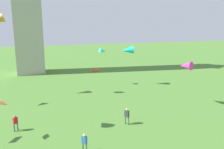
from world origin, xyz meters
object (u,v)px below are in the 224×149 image
Objects in this scene: kite_flying_2 at (95,71)px; person_1 at (15,122)px; person_2 at (127,115)px; kite_flying_3 at (103,51)px; person_0 at (84,142)px; kite_flying_6 at (0,103)px; kite_flying_5 at (128,50)px; kite_flying_4 at (186,66)px.

person_1 is at bearing -129.61° from kite_flying_2.
kite_flying_3 is at bearing -43.42° from person_2.
person_2 is (5.60, 3.90, 0.10)m from person_0.
person_0 is at bearing -62.60° from kite_flying_6.
kite_flying_6 reaches higher than person_1.
kite_flying_3 is at bearing -94.90° from kite_flying_5.
kite_flying_4 reaches higher than kite_flying_6.
kite_flying_5 reaches higher than kite_flying_3.
person_2 is at bearing 159.42° from kite_flying_3.
kite_flying_4 is 22.27m from kite_flying_6.
person_2 is 1.21× the size of kite_flying_2.
kite_flying_3 reaches higher than person_2.
kite_flying_6 is (-1.03, -1.76, 2.76)m from person_1.
kite_flying_4 is 0.82× the size of kite_flying_5.
kite_flying_4 is at bearing 71.93° from person_0.
kite_flying_5 reaches higher than kite_flying_4.
person_1 is 3.43m from kite_flying_6.
kite_flying_4 is 12.32m from kite_flying_5.
person_2 is 1.52× the size of kite_flying_6.
person_1 is 1.12× the size of kite_flying_2.
kite_flying_2 is at bearing -34.16° from person_2.
kite_flying_5 is (6.70, 2.94, 2.63)m from kite_flying_2.
person_2 is 12.58m from kite_flying_6.
person_0 is 17.52m from kite_flying_4.
person_1 is at bearing 178.96° from person_0.
kite_flying_2 reaches higher than person_0.
kite_flying_4 is at bearing 31.91° from kite_flying_5.
kite_flying_4 is at bearing -32.59° from person_1.
person_0 is at bearing 90.50° from person_2.
person_2 is at bearing -46.94° from person_1.
person_2 is 0.73× the size of kite_flying_5.
kite_flying_2 is 1.26× the size of kite_flying_6.
person_2 is 11.17m from kite_flying_4.
kite_flying_5 is at bearing 32.87° from kite_flying_2.
kite_flying_5 reaches higher than kite_flying_2.
kite_flying_5 is (-3.12, 11.88, 0.97)m from kite_flying_4.
person_1 reaches higher than person_0.
kite_flying_3 is at bearing 18.65° from kite_flying_6.
person_0 is 6.82m from person_2.
person_0 is 0.80× the size of kite_flying_4.
kite_flying_5 reaches higher than kite_flying_6.
person_0 is 23.27m from kite_flying_5.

